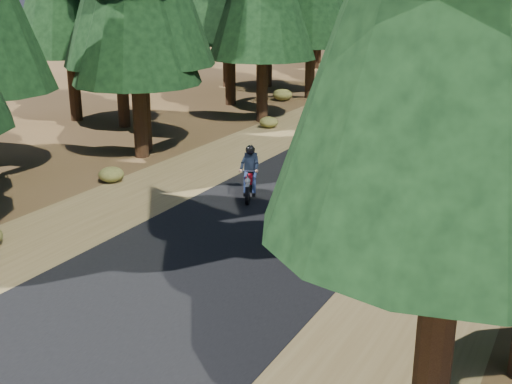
# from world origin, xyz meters

# --- Properties ---
(ground) EXTENTS (120.00, 120.00, 0.00)m
(ground) POSITION_xyz_m (0.00, 0.00, 0.00)
(ground) COLOR #422F17
(ground) RESTS_ON ground
(road) EXTENTS (6.00, 100.00, 0.01)m
(road) POSITION_xyz_m (0.00, 5.00, 0.01)
(road) COLOR black
(road) RESTS_ON ground
(shoulder_l) EXTENTS (3.20, 100.00, 0.01)m
(shoulder_l) POSITION_xyz_m (-4.60, 5.00, 0.00)
(shoulder_l) COLOR brown
(shoulder_l) RESTS_ON ground
(shoulder_r) EXTENTS (3.20, 100.00, 0.01)m
(shoulder_r) POSITION_xyz_m (4.60, 5.00, 0.00)
(shoulder_r) COLOR brown
(shoulder_r) RESTS_ON ground
(understory_shrubs) EXTENTS (15.99, 31.90, 0.66)m
(understory_shrubs) POSITION_xyz_m (1.43, 7.57, 0.29)
(understory_shrubs) COLOR #474C1E
(understory_shrubs) RESTS_ON ground
(rider_lead) EXTENTS (1.01, 1.68, 1.44)m
(rider_lead) POSITION_xyz_m (1.30, 0.80, 0.49)
(rider_lead) COLOR white
(rider_lead) RESTS_ON road
(rider_follow) EXTENTS (1.15, 1.82, 1.56)m
(rider_follow) POSITION_xyz_m (-1.48, 3.86, 0.53)
(rider_follow) COLOR maroon
(rider_follow) RESTS_ON road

